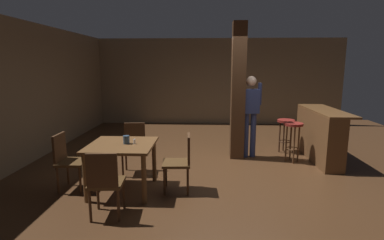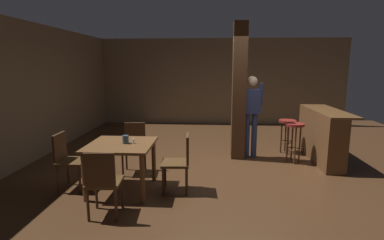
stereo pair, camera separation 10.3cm
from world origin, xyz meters
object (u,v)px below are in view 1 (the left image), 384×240
at_px(chair_north, 134,145).
at_px(chair_east, 181,160).
at_px(standing_person, 250,111).
at_px(dining_table, 122,152).
at_px(chair_west, 68,159).
at_px(chair_south, 105,181).
at_px(bar_stool_mid, 286,127).
at_px(bar_counter, 319,134).
at_px(napkin_cup, 126,140).
at_px(salt_shaker, 134,142).
at_px(bar_stool_near, 293,132).

bearing_deg(chair_north, chair_east, -41.11).
bearing_deg(standing_person, dining_table, -139.62).
height_order(chair_west, chair_south, same).
height_order(chair_north, bar_stool_mid, chair_north).
height_order(chair_north, bar_counter, bar_counter).
distance_m(napkin_cup, bar_stool_mid, 3.76).
bearing_deg(salt_shaker, bar_counter, 27.26).
distance_m(chair_south, napkin_cup, 0.93).
distance_m(dining_table, salt_shaker, 0.25).
bearing_deg(bar_counter, standing_person, 175.48).
bearing_deg(bar_counter, dining_table, -153.94).
bearing_deg(bar_counter, napkin_cup, -153.62).
bearing_deg(chair_north, chair_south, -88.79).
relative_size(chair_north, chair_east, 1.00).
relative_size(dining_table, chair_east, 1.10).
distance_m(dining_table, chair_west, 0.88).
distance_m(dining_table, chair_north, 0.86).
xyz_separation_m(chair_east, standing_person, (1.31, 1.85, 0.50)).
bearing_deg(chair_south, salt_shaker, 78.41).
relative_size(salt_shaker, bar_stool_near, 0.09).
bearing_deg(bar_stool_near, chair_east, -144.07).
bearing_deg(bar_stool_mid, bar_stool_near, -92.67).
relative_size(chair_north, salt_shaker, 12.01).
height_order(bar_stool_near, bar_stool_mid, bar_stool_near).
bearing_deg(salt_shaker, chair_south, -101.59).
relative_size(chair_north, bar_stool_mid, 1.19).
xyz_separation_m(salt_shaker, bar_stool_mid, (2.88, 2.25, -0.23)).
xyz_separation_m(chair_east, chair_south, (-0.89, -0.90, 0.00)).
distance_m(chair_south, standing_person, 3.55).
relative_size(standing_person, bar_stool_mid, 2.30).
relative_size(bar_stool_near, bar_stool_mid, 1.08).
bearing_deg(bar_stool_near, chair_west, -158.09).
bearing_deg(bar_stool_mid, standing_person, -156.31).
relative_size(chair_west, bar_stool_mid, 1.19).
xyz_separation_m(chair_north, chair_west, (-0.85, -0.84, 0.00)).
height_order(standing_person, bar_stool_near, standing_person).
distance_m(chair_north, standing_person, 2.51).
height_order(dining_table, standing_person, standing_person).
bearing_deg(standing_person, chair_south, -128.66).
bearing_deg(salt_shaker, bar_stool_mid, 38.10).
relative_size(chair_north, chair_west, 1.00).
distance_m(chair_north, chair_east, 1.23).
xyz_separation_m(chair_east, napkin_cup, (-0.84, -0.03, 0.31)).
bearing_deg(bar_counter, chair_east, -147.45).
relative_size(standing_person, bar_stool_near, 2.14).
distance_m(salt_shaker, standing_person, 2.77).
distance_m(chair_west, bar_stool_near, 4.21).
xyz_separation_m(dining_table, chair_south, (0.02, -0.86, -0.13)).
xyz_separation_m(chair_north, chair_east, (0.93, -0.81, 0.00)).
relative_size(chair_south, standing_person, 0.52).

